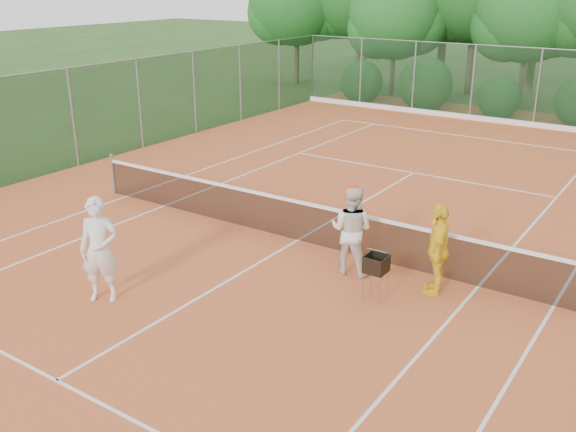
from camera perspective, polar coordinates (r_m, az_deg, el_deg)
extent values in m
plane|color=#2A4D1B|center=(14.34, 0.80, -2.28)|extent=(120.00, 120.00, 0.00)
cube|color=#CE602F|center=(14.34, 0.80, -2.25)|extent=(18.00, 36.00, 0.02)
cylinder|color=gray|center=(17.91, -15.30, 3.60)|extent=(0.10, 0.10, 1.10)
cube|color=black|center=(14.16, 0.81, -0.49)|extent=(11.87, 0.03, 0.86)
cube|color=white|center=(14.00, 0.82, 1.28)|extent=(11.87, 0.04, 0.07)
imported|color=white|center=(11.90, -16.40, -2.90)|extent=(0.85, 0.77, 1.95)
imported|color=silver|center=(12.57, 5.66, -1.24)|extent=(0.94, 0.77, 1.80)
ellipsoid|color=red|center=(12.28, 5.80, 2.49)|extent=(0.22, 0.22, 0.14)
imported|color=yellow|center=(12.00, 13.19, -2.89)|extent=(0.72, 1.11, 1.76)
cylinder|color=gray|center=(11.76, 6.66, -6.22)|extent=(0.02, 0.02, 0.54)
cylinder|color=gray|center=(11.90, 8.84, -5.99)|extent=(0.02, 0.02, 0.54)
cube|color=black|center=(11.65, 7.86, -4.22)|extent=(0.37, 0.37, 0.32)
sphere|color=#B4C72E|center=(23.11, 9.98, 6.40)|extent=(0.07, 0.07, 0.07)
sphere|color=#D2E936|center=(24.70, 14.51, 6.96)|extent=(0.07, 0.07, 0.07)
sphere|color=#C3D231|center=(23.58, 19.51, 5.81)|extent=(0.07, 0.07, 0.07)
cube|color=white|center=(24.69, 16.23, 6.73)|extent=(11.03, 0.06, 0.01)
cube|color=white|center=(17.75, -14.17, 1.69)|extent=(0.06, 23.77, 0.01)
cube|color=white|center=(12.49, 22.52, -7.47)|extent=(0.06, 23.77, 0.01)
cube|color=white|center=(16.79, -11.01, 0.87)|extent=(0.06, 23.77, 0.01)
cube|color=white|center=(12.76, 16.51, -6.09)|extent=(0.06, 23.77, 0.01)
cube|color=white|center=(19.70, 11.10, 3.79)|extent=(8.23, 0.06, 0.01)
cube|color=white|center=(10.23, -19.89, -13.59)|extent=(8.23, 0.06, 0.01)
cube|color=white|center=(14.33, 0.80, -2.20)|extent=(0.06, 12.80, 0.01)
cube|color=#19381E|center=(27.35, 18.68, 10.95)|extent=(18.00, 0.02, 3.00)
cylinder|color=gray|center=(30.98, 2.17, 12.98)|extent=(0.07, 0.07, 3.00)
cylinder|color=gray|center=(30.98, 2.17, 12.98)|extent=(0.07, 0.07, 3.00)
cylinder|color=brown|center=(36.16, 0.79, 14.63)|extent=(0.26, 0.26, 3.75)
cylinder|color=brown|center=(35.89, 6.31, 15.00)|extent=(0.30, 0.30, 4.40)
cylinder|color=brown|center=(32.84, 9.32, 13.30)|extent=(0.22, 0.22, 3.20)
sphere|color=#1D591E|center=(32.64, 9.56, 17.43)|extent=(4.48, 4.48, 4.48)
cylinder|color=brown|center=(33.98, 15.96, 14.14)|extent=(0.31, 0.31, 4.50)
cylinder|color=brown|center=(31.76, 20.19, 12.39)|extent=(0.24, 0.24, 3.50)
sphere|color=#1D591E|center=(31.56, 20.78, 17.03)|extent=(4.90, 4.90, 4.90)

